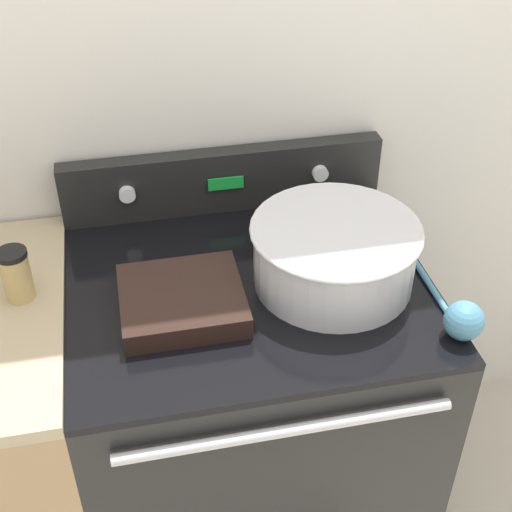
{
  "coord_description": "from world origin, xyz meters",
  "views": [
    {
      "loc": [
        -0.24,
        -0.88,
        1.92
      ],
      "look_at": [
        0.02,
        0.36,
        0.97
      ],
      "focal_mm": 50.0,
      "sensor_mm": 36.0,
      "label": 1
    }
  ],
  "objects": [
    {
      "name": "control_panel",
      "position": [
        0.0,
        0.67,
        0.99
      ],
      "size": [
        0.82,
        0.07,
        0.16
      ],
      "color": "black",
      "rests_on": "stove_range"
    },
    {
      "name": "ladle",
      "position": [
        0.39,
        0.1,
        0.94
      ],
      "size": [
        0.08,
        0.33,
        0.08
      ],
      "color": "teal",
      "rests_on": "stove_range"
    },
    {
      "name": "kitchen_wall",
      "position": [
        0.0,
        0.73,
        1.25
      ],
      "size": [
        8.0,
        0.05,
        2.5
      ],
      "color": "silver",
      "rests_on": "ground_plane"
    },
    {
      "name": "stove_range",
      "position": [
        0.0,
        0.35,
        0.45
      ],
      "size": [
        0.82,
        0.72,
        0.91
      ],
      "color": "black",
      "rests_on": "ground_plane"
    },
    {
      "name": "spice_jar_black_cap",
      "position": [
        -0.5,
        0.39,
        0.98
      ],
      "size": [
        0.07,
        0.07,
        0.12
      ],
      "color": "tan",
      "rests_on": "side_counter"
    },
    {
      "name": "mixing_bowl",
      "position": [
        0.19,
        0.32,
        0.99
      ],
      "size": [
        0.38,
        0.38,
        0.15
      ],
      "color": "silver",
      "rests_on": "stove_range"
    },
    {
      "name": "casserole_dish",
      "position": [
        -0.16,
        0.29,
        0.94
      ],
      "size": [
        0.26,
        0.24,
        0.05
      ],
      "color": "black",
      "rests_on": "stove_range"
    }
  ]
}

